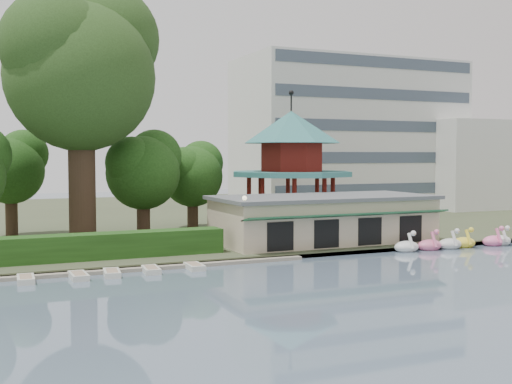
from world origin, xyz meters
TOP-DOWN VIEW (x-y plane):
  - ground_plane at (0.00, 0.00)m, footprint 220.00×220.00m
  - shore at (0.00, 52.00)m, footprint 220.00×70.00m
  - embankment at (0.00, 17.30)m, footprint 220.00×0.60m
  - dock at (-12.00, 17.20)m, footprint 34.00×1.60m
  - boathouse at (10.00, 21.97)m, footprint 18.60×9.39m
  - pavilion at (12.00, 32.00)m, footprint 12.40×12.40m
  - office_building at (32.67, 49.00)m, footprint 38.00×18.00m
  - hedge at (-15.00, 20.50)m, footprint 30.00×2.00m
  - lamp_post at (1.50, 19.00)m, footprint 0.36×0.36m
  - big_tree at (-8.84, 28.19)m, footprint 13.13×12.24m
  - small_trees at (-11.96, 31.43)m, footprint 39.20×16.41m
  - swan_boats at (19.78, 16.56)m, footprint 11.74×2.04m
  - moored_rowboats at (-15.36, 15.77)m, footprint 24.54×2.69m

SIDE VIEW (x-z plane):
  - ground_plane at x=0.00m, z-range 0.00..0.00m
  - dock at x=-12.00m, z-range 0.00..0.24m
  - embankment at x=0.00m, z-range 0.00..0.30m
  - moored_rowboats at x=-15.36m, z-range 0.00..0.36m
  - shore at x=0.00m, z-range 0.00..0.40m
  - swan_boats at x=19.78m, z-range -0.56..1.35m
  - hedge at x=-15.00m, z-range 0.40..2.20m
  - boathouse at x=10.00m, z-range 0.42..4.32m
  - lamp_post at x=1.50m, z-range 1.20..5.48m
  - small_trees at x=-11.96m, z-range 1.42..11.13m
  - pavilion at x=12.00m, z-range 0.73..14.23m
  - office_building at x=32.67m, z-range -0.27..19.73m
  - big_tree at x=-8.84m, z-range 4.31..25.86m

